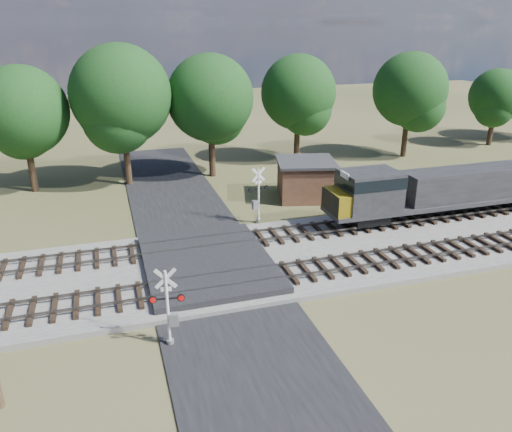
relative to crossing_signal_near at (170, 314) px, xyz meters
name	(u,v)px	position (x,y,z in m)	size (l,w,h in m)	color
ground	(210,273)	(2.99, 6.06, -1.55)	(160.00, 160.00, 0.00)	#3E4424
ballast_bed	(365,245)	(12.99, 6.56, -1.40)	(140.00, 10.00, 0.30)	gray
road	(210,272)	(2.99, 6.06, -1.51)	(7.00, 60.00, 0.08)	black
crossing_panel	(208,264)	(2.99, 6.56, -1.23)	(7.00, 9.00, 0.62)	#262628
track_near	(274,274)	(6.11, 4.06, -1.14)	(140.00, 2.60, 0.33)	black
track_far	(248,239)	(6.11, 9.06, -1.14)	(140.00, 2.60, 0.33)	black
crossing_signal_near	(170,314)	(0.00, 0.00, 0.00)	(1.49, 0.37, 3.72)	silver
crossing_signal_far	(257,200)	(7.78, 12.41, 0.12)	(1.60, 0.44, 4.01)	silver
equipment_shed	(305,179)	(13.03, 16.48, -0.01)	(5.42, 5.42, 3.05)	#492F1F
treeline	(241,97)	(10.39, 25.89, 5.28)	(80.00, 11.90, 11.70)	black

